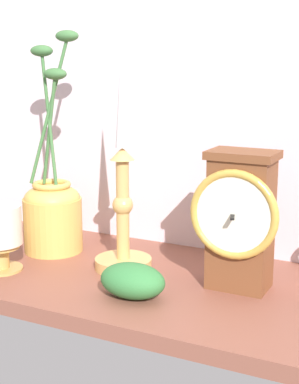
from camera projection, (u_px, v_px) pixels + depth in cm
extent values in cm
cube|color=brown|center=(143.00, 283.00, 96.04)|extent=(100.00, 36.00, 2.40)
cube|color=silver|center=(191.00, 69.00, 104.71)|extent=(120.00, 2.00, 65.00)
cube|color=brown|center=(241.00, 224.00, 88.94)|extent=(8.98, 6.28, 19.93)
cube|color=brown|center=(243.00, 155.00, 86.61)|extent=(10.05, 7.04, 1.20)
torus|color=gold|center=(233.00, 215.00, 85.34)|extent=(13.38, 1.22, 13.38)
cylinder|color=white|center=(233.00, 215.00, 85.25)|extent=(11.19, 0.40, 11.19)
cube|color=black|center=(233.00, 215.00, 84.99)|extent=(1.85, 4.24, 0.30)
cylinder|color=tan|center=(123.00, 263.00, 98.91)|extent=(9.46, 9.46, 1.80)
cylinder|color=tan|center=(123.00, 210.00, 96.87)|extent=(2.13, 2.13, 16.61)
sphere|color=tan|center=(123.00, 205.00, 96.69)|extent=(3.40, 3.40, 3.40)
cone|color=tan|center=(122.00, 154.00, 94.82)|extent=(3.96, 3.96, 2.00)
cone|color=white|center=(122.00, 98.00, 92.86)|extent=(2.14, 2.14, 15.72)
cylinder|color=gold|center=(53.00, 225.00, 107.36)|extent=(10.59, 10.59, 9.77)
ellipsoid|color=gold|center=(52.00, 198.00, 106.28)|extent=(10.06, 10.06, 5.03)
torus|color=gold|center=(51.00, 185.00, 105.72)|extent=(6.87, 6.87, 1.05)
cylinder|color=#3D6D3A|center=(49.00, 130.00, 103.58)|extent=(3.62, 0.90, 19.27)
ellipsoid|color=#3D6D3A|center=(55.00, 74.00, 100.90)|extent=(4.40, 2.80, 2.00)
cylinder|color=#3D6D3A|center=(49.00, 112.00, 102.88)|extent=(5.68, 5.59, 24.96)
ellipsoid|color=#3D6D3A|center=(67.00, 36.00, 101.08)|extent=(4.40, 2.80, 2.00)
cylinder|color=#3D6D3A|center=(49.00, 119.00, 103.15)|extent=(5.00, 3.82, 22.83)
ellipsoid|color=#3D6D3A|center=(42.00, 51.00, 102.95)|extent=(4.40, 2.80, 2.00)
cylinder|color=tan|center=(0.00, 258.00, 98.04)|extent=(2.87, 2.87, 4.11)
cylinder|color=tan|center=(1.00, 267.00, 98.41)|extent=(7.17, 7.17, 0.80)
cylinder|color=tan|center=(0.00, 246.00, 97.59)|extent=(6.45, 6.45, 0.60)
ellipsoid|color=#33763B|center=(133.00, 281.00, 86.68)|extent=(10.07, 7.05, 5.13)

